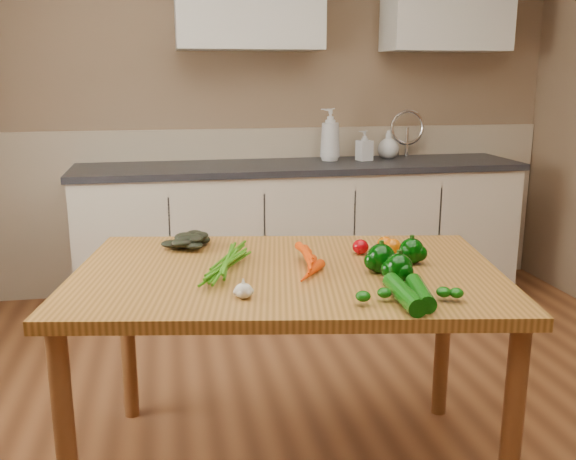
# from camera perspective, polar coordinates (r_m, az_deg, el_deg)

# --- Properties ---
(room) EXTENTS (4.04, 5.04, 2.64)m
(room) POSITION_cam_1_polar(r_m,az_deg,el_deg) (2.09, 7.25, 7.84)
(room) COLOR brown
(room) RESTS_ON ground
(counter_run) EXTENTS (2.84, 0.64, 1.14)m
(counter_run) POSITION_cam_1_polar(r_m,az_deg,el_deg) (4.20, 1.23, -0.03)
(counter_run) COLOR beige
(counter_run) RESTS_ON ground
(table) EXTENTS (1.62, 1.19, 0.79)m
(table) POSITION_cam_1_polar(r_m,az_deg,el_deg) (2.27, -0.05, -5.65)
(table) COLOR #AB7131
(table) RESTS_ON ground
(soap_bottle_a) EXTENTS (0.15, 0.15, 0.34)m
(soap_bottle_a) POSITION_cam_1_polar(r_m,az_deg,el_deg) (4.24, 3.77, 8.46)
(soap_bottle_a) COLOR silver
(soap_bottle_a) RESTS_ON counter_run
(soap_bottle_b) EXTENTS (0.11, 0.11, 0.20)m
(soap_bottle_b) POSITION_cam_1_polar(r_m,az_deg,el_deg) (4.27, 6.81, 7.46)
(soap_bottle_b) COLOR silver
(soap_bottle_b) RESTS_ON counter_run
(soap_bottle_c) EXTENTS (0.20, 0.20, 0.18)m
(soap_bottle_c) POSITION_cam_1_polar(r_m,az_deg,el_deg) (4.41, 8.91, 7.52)
(soap_bottle_c) COLOR silver
(soap_bottle_c) RESTS_ON counter_run
(carrot_bunch) EXTENTS (0.31, 0.25, 0.07)m
(carrot_bunch) POSITION_cam_1_polar(r_m,az_deg,el_deg) (2.24, -0.52, -2.61)
(carrot_bunch) COLOR #E84005
(carrot_bunch) RESTS_ON table
(leafy_greens) EXTENTS (0.21, 0.19, 0.11)m
(leafy_greens) POSITION_cam_1_polar(r_m,az_deg,el_deg) (2.54, -9.31, -0.41)
(leafy_greens) COLOR black
(leafy_greens) RESTS_ON table
(garlic_bulb) EXTENTS (0.06, 0.06, 0.05)m
(garlic_bulb) POSITION_cam_1_polar(r_m,az_deg,el_deg) (1.96, -3.98, -5.41)
(garlic_bulb) COLOR silver
(garlic_bulb) RESTS_ON table
(pepper_a) EXTENTS (0.10, 0.10, 0.10)m
(pepper_a) POSITION_cam_1_polar(r_m,az_deg,el_deg) (2.22, 8.26, -2.52)
(pepper_a) COLOR black
(pepper_a) RESTS_ON table
(pepper_b) EXTENTS (0.09, 0.09, 0.09)m
(pepper_b) POSITION_cam_1_polar(r_m,az_deg,el_deg) (2.35, 10.92, -1.86)
(pepper_b) COLOR black
(pepper_b) RESTS_ON table
(pepper_c) EXTENTS (0.09, 0.09, 0.09)m
(pepper_c) POSITION_cam_1_polar(r_m,az_deg,el_deg) (2.13, 9.81, -3.36)
(pepper_c) COLOR black
(pepper_c) RESTS_ON table
(tomato_a) EXTENTS (0.06, 0.06, 0.06)m
(tomato_a) POSITION_cam_1_polar(r_m,az_deg,el_deg) (2.44, 6.46, -1.49)
(tomato_a) COLOR #910208
(tomato_a) RESTS_ON table
(tomato_b) EXTENTS (0.06, 0.06, 0.06)m
(tomato_b) POSITION_cam_1_polar(r_m,az_deg,el_deg) (2.49, 8.62, -1.24)
(tomato_b) COLOR #BC5104
(tomato_b) RESTS_ON table
(tomato_c) EXTENTS (0.07, 0.07, 0.06)m
(tomato_c) POSITION_cam_1_polar(r_m,az_deg,el_deg) (2.46, 9.30, -1.46)
(tomato_c) COLOR #BC5104
(tomato_c) RESTS_ON table
(zucchini_a) EXTENTS (0.10, 0.22, 0.05)m
(zucchini_a) POSITION_cam_1_polar(r_m,az_deg,el_deg) (1.97, 11.68, -5.49)
(zucchini_a) COLOR #084607
(zucchini_a) RESTS_ON table
(zucchini_b) EXTENTS (0.07, 0.25, 0.06)m
(zucchini_b) POSITION_cam_1_polar(r_m,az_deg,el_deg) (1.95, 10.25, -5.63)
(zucchini_b) COLOR #084607
(zucchini_b) RESTS_ON table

